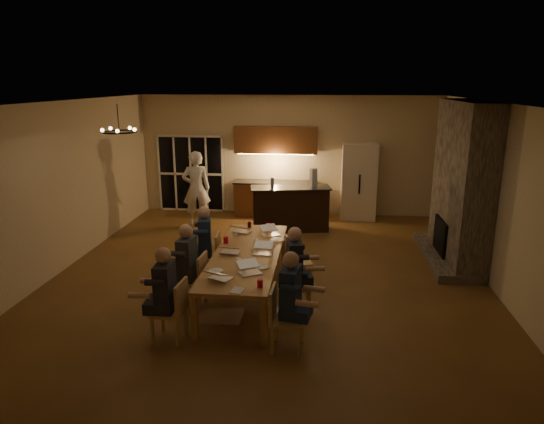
% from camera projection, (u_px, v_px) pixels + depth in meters
% --- Properties ---
extents(floor, '(9.00, 9.00, 0.00)m').
position_uv_depth(floor, '(269.00, 275.00, 9.20)').
color(floor, brown).
rests_on(floor, ground).
extents(back_wall, '(8.00, 0.04, 3.20)m').
position_uv_depth(back_wall, '(288.00, 156.00, 13.11)').
color(back_wall, beige).
rests_on(back_wall, ground).
extents(left_wall, '(0.04, 9.00, 3.20)m').
position_uv_depth(left_wall, '(59.00, 187.00, 9.20)').
color(left_wall, beige).
rests_on(left_wall, ground).
extents(right_wall, '(0.04, 9.00, 3.20)m').
position_uv_depth(right_wall, '(500.00, 198.00, 8.36)').
color(right_wall, beige).
rests_on(right_wall, ground).
extents(ceiling, '(8.00, 9.00, 0.04)m').
position_uv_depth(ceiling, '(268.00, 101.00, 8.35)').
color(ceiling, white).
rests_on(ceiling, back_wall).
extents(french_doors, '(1.86, 0.08, 2.10)m').
position_uv_depth(french_doors, '(191.00, 174.00, 13.49)').
color(french_doors, black).
rests_on(french_doors, ground).
extents(fireplace, '(0.58, 2.50, 3.20)m').
position_uv_depth(fireplace, '(462.00, 184.00, 9.54)').
color(fireplace, '#766A5D').
rests_on(fireplace, ground).
extents(kitchenette, '(2.24, 0.68, 2.40)m').
position_uv_depth(kitchenette, '(276.00, 172.00, 12.94)').
color(kitchenette, brown).
rests_on(kitchenette, ground).
extents(refrigerator, '(0.90, 0.68, 2.00)m').
position_uv_depth(refrigerator, '(359.00, 182.00, 12.72)').
color(refrigerator, beige).
rests_on(refrigerator, ground).
extents(dining_table, '(1.10, 3.32, 0.75)m').
position_uv_depth(dining_table, '(247.00, 274.00, 8.27)').
color(dining_table, '#C37C4E').
rests_on(dining_table, ground).
extents(bar_island, '(2.00, 1.00, 1.08)m').
position_uv_depth(bar_island, '(290.00, 209.00, 11.83)').
color(bar_island, black).
rests_on(bar_island, ground).
extents(chair_left_near, '(0.47, 0.47, 0.89)m').
position_uv_depth(chair_left_near, '(169.00, 310.00, 6.80)').
color(chair_left_near, tan).
rests_on(chair_left_near, ground).
extents(chair_left_mid, '(0.47, 0.47, 0.89)m').
position_uv_depth(chair_left_mid, '(191.00, 280.00, 7.83)').
color(chair_left_mid, tan).
rests_on(chair_left_mid, ground).
extents(chair_left_far, '(0.47, 0.47, 0.89)m').
position_uv_depth(chair_left_far, '(207.00, 257.00, 8.87)').
color(chair_left_far, tan).
rests_on(chair_left_far, ground).
extents(chair_right_near, '(0.46, 0.46, 0.89)m').
position_uv_depth(chair_right_near, '(287.00, 319.00, 6.55)').
color(chair_right_near, tan).
rests_on(chair_right_near, ground).
extents(chair_right_mid, '(0.46, 0.46, 0.89)m').
position_uv_depth(chair_right_mid, '(298.00, 284.00, 7.66)').
color(chair_right_mid, tan).
rests_on(chair_right_mid, ground).
extents(chair_right_far, '(0.54, 0.54, 0.89)m').
position_uv_depth(chair_right_far, '(299.00, 261.00, 8.66)').
color(chair_right_far, tan).
rests_on(chair_right_far, ground).
extents(person_left_near, '(0.62, 0.62, 1.38)m').
position_uv_depth(person_left_near, '(165.00, 295.00, 6.73)').
color(person_left_near, '#252730').
rests_on(person_left_near, ground).
extents(person_right_near, '(0.69, 0.69, 1.38)m').
position_uv_depth(person_right_near, '(290.00, 300.00, 6.57)').
color(person_right_near, navy).
rests_on(person_right_near, ground).
extents(person_left_mid, '(0.64, 0.64, 1.38)m').
position_uv_depth(person_left_mid, '(187.00, 265.00, 7.79)').
color(person_left_mid, '#32383B').
rests_on(person_left_mid, ground).
extents(person_right_mid, '(0.70, 0.70, 1.38)m').
position_uv_depth(person_right_mid, '(294.00, 269.00, 7.64)').
color(person_right_mid, '#252730').
rests_on(person_right_mid, ground).
extents(person_left_far, '(0.71, 0.71, 1.38)m').
position_uv_depth(person_left_far, '(205.00, 243.00, 8.88)').
color(person_left_far, navy).
rests_on(person_left_far, ground).
extents(standing_person, '(0.79, 0.63, 1.89)m').
position_uv_depth(standing_person, '(196.00, 189.00, 12.14)').
color(standing_person, white).
rests_on(standing_person, ground).
extents(chandelier, '(0.56, 0.56, 0.03)m').
position_uv_depth(chandelier, '(119.00, 132.00, 7.95)').
color(chandelier, black).
rests_on(chandelier, ceiling).
extents(laptop_a, '(0.41, 0.39, 0.23)m').
position_uv_depth(laptop_a, '(221.00, 271.00, 7.09)').
color(laptop_a, silver).
rests_on(laptop_a, dining_table).
extents(laptop_b, '(0.42, 0.40, 0.23)m').
position_uv_depth(laptop_b, '(250.00, 267.00, 7.27)').
color(laptop_b, silver).
rests_on(laptop_b, dining_table).
extents(laptop_c, '(0.35, 0.31, 0.23)m').
position_uv_depth(laptop_c, '(230.00, 246.00, 8.17)').
color(laptop_c, silver).
rests_on(laptop_c, dining_table).
extents(laptop_d, '(0.33, 0.29, 0.23)m').
position_uv_depth(laptop_d, '(263.00, 247.00, 8.11)').
color(laptop_d, silver).
rests_on(laptop_d, dining_table).
extents(laptop_e, '(0.39, 0.37, 0.23)m').
position_uv_depth(laptop_e, '(242.00, 226.00, 9.28)').
color(laptop_e, silver).
rests_on(laptop_e, dining_table).
extents(laptop_f, '(0.42, 0.40, 0.23)m').
position_uv_depth(laptop_f, '(271.00, 230.00, 9.08)').
color(laptop_f, silver).
rests_on(laptop_f, dining_table).
extents(mug_front, '(0.09, 0.09, 0.10)m').
position_uv_depth(mug_front, '(239.00, 261.00, 7.65)').
color(mug_front, white).
rests_on(mug_front, dining_table).
extents(mug_mid, '(0.08, 0.08, 0.10)m').
position_uv_depth(mug_mid, '(257.00, 242.00, 8.60)').
color(mug_mid, white).
rests_on(mug_mid, dining_table).
extents(mug_back, '(0.07, 0.07, 0.10)m').
position_uv_depth(mug_back, '(235.00, 234.00, 9.03)').
color(mug_back, white).
rests_on(mug_back, dining_table).
extents(redcup_near, '(0.08, 0.08, 0.12)m').
position_uv_depth(redcup_near, '(260.00, 283.00, 6.81)').
color(redcup_near, red).
rests_on(redcup_near, dining_table).
extents(redcup_mid, '(0.09, 0.09, 0.12)m').
position_uv_depth(redcup_mid, '(226.00, 240.00, 8.65)').
color(redcup_mid, red).
rests_on(redcup_mid, dining_table).
extents(redcup_far, '(0.10, 0.10, 0.12)m').
position_uv_depth(redcup_far, '(268.00, 227.00, 9.44)').
color(redcup_far, red).
rests_on(redcup_far, dining_table).
extents(can_silver, '(0.07, 0.07, 0.12)m').
position_uv_depth(can_silver, '(245.00, 264.00, 7.50)').
color(can_silver, '#B2B2B7').
rests_on(can_silver, dining_table).
extents(can_cola, '(0.07, 0.07, 0.12)m').
position_uv_depth(can_cola, '(249.00, 224.00, 9.59)').
color(can_cola, '#3F0F0C').
rests_on(can_cola, dining_table).
extents(can_right, '(0.07, 0.07, 0.12)m').
position_uv_depth(can_right, '(272.00, 244.00, 8.46)').
color(can_right, '#B2B2B7').
rests_on(can_right, dining_table).
extents(plate_near, '(0.22, 0.22, 0.02)m').
position_uv_depth(plate_near, '(261.00, 267.00, 7.54)').
color(plate_near, white).
rests_on(plate_near, dining_table).
extents(plate_left, '(0.22, 0.22, 0.02)m').
position_uv_depth(plate_left, '(216.00, 271.00, 7.38)').
color(plate_left, white).
rests_on(plate_left, dining_table).
extents(plate_far, '(0.25, 0.25, 0.02)m').
position_uv_depth(plate_far, '(277.00, 240.00, 8.82)').
color(plate_far, white).
rests_on(plate_far, dining_table).
extents(notepad, '(0.19, 0.24, 0.01)m').
position_uv_depth(notepad, '(237.00, 290.00, 6.70)').
color(notepad, white).
rests_on(notepad, dining_table).
extents(bar_bottle, '(0.09, 0.09, 0.24)m').
position_uv_depth(bar_bottle, '(272.00, 182.00, 11.64)').
color(bar_bottle, '#99999E').
rests_on(bar_bottle, bar_island).
extents(bar_blender, '(0.19, 0.19, 0.44)m').
position_uv_depth(bar_blender, '(313.00, 178.00, 11.67)').
color(bar_blender, silver).
rests_on(bar_blender, bar_island).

